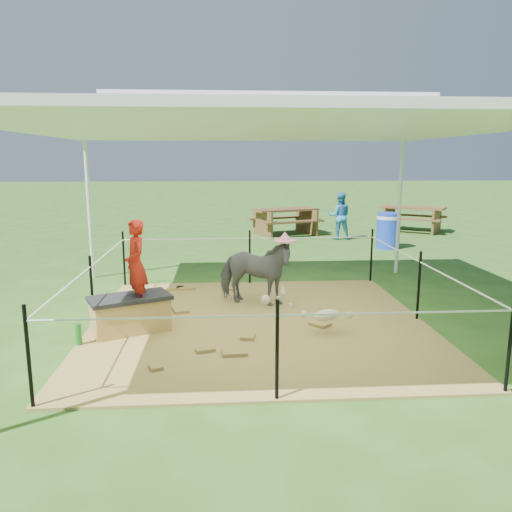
{
  "coord_description": "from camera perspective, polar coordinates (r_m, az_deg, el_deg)",
  "views": [
    {
      "loc": [
        -0.5,
        -6.61,
        2.26
      ],
      "look_at": [
        0.0,
        0.6,
        0.85
      ],
      "focal_mm": 35.0,
      "sensor_mm": 36.0,
      "label": 1
    }
  ],
  "objects": [
    {
      "name": "ground",
      "position": [
        7.0,
        0.34,
        -7.79
      ],
      "size": [
        90.0,
        90.0,
        0.0
      ],
      "primitive_type": "plane",
      "color": "#2D5919",
      "rests_on": "ground"
    },
    {
      "name": "hay_patch",
      "position": [
        6.99,
        0.34,
        -7.68
      ],
      "size": [
        4.6,
        4.6,
        0.03
      ],
      "primitive_type": "cube",
      "color": "brown",
      "rests_on": "ground"
    },
    {
      "name": "canopy_tent",
      "position": [
        6.64,
        0.37,
        14.78
      ],
      "size": [
        6.3,
        6.3,
        2.9
      ],
      "color": "silver",
      "rests_on": "ground"
    },
    {
      "name": "rope_fence",
      "position": [
        6.82,
        0.35,
        -2.67
      ],
      "size": [
        4.54,
        4.54,
        1.0
      ],
      "color": "black",
      "rests_on": "ground"
    },
    {
      "name": "straw_bale",
      "position": [
        6.78,
        -14.14,
        -6.61
      ],
      "size": [
        1.07,
        0.83,
        0.43
      ],
      "primitive_type": "cube",
      "rotation": [
        0.0,
        0.0,
        0.42
      ],
      "color": "#B18740",
      "rests_on": "hay_patch"
    },
    {
      "name": "dark_cloth",
      "position": [
        6.71,
        -14.24,
        -4.66
      ],
      "size": [
        1.15,
        0.9,
        0.05
      ],
      "primitive_type": "cube",
      "rotation": [
        0.0,
        0.0,
        0.42
      ],
      "color": "black",
      "rests_on": "straw_bale"
    },
    {
      "name": "woman",
      "position": [
        6.57,
        -13.61,
        -0.05
      ],
      "size": [
        0.42,
        0.5,
        1.15
      ],
      "primitive_type": "imported",
      "rotation": [
        0.0,
        0.0,
        -1.15
      ],
      "color": "red",
      "rests_on": "straw_bale"
    },
    {
      "name": "green_bottle",
      "position": [
        6.51,
        -19.62,
        -8.41
      ],
      "size": [
        0.1,
        0.1,
        0.27
      ],
      "primitive_type": "cylinder",
      "rotation": [
        0.0,
        0.0,
        0.42
      ],
      "color": "#1A7822",
      "rests_on": "hay_patch"
    },
    {
      "name": "pony",
      "position": [
        7.67,
        -0.21,
        -1.85
      ],
      "size": [
        1.34,
        0.98,
        1.03
      ],
      "primitive_type": "imported",
      "rotation": [
        0.0,
        0.0,
        1.18
      ],
      "color": "#4E4F54",
      "rests_on": "hay_patch"
    },
    {
      "name": "pink_hat",
      "position": [
        7.56,
        -0.21,
        2.52
      ],
      "size": [
        0.32,
        0.32,
        0.15
      ],
      "primitive_type": "cylinder",
      "color": "pink",
      "rests_on": "pony"
    },
    {
      "name": "foal",
      "position": [
        6.56,
        8.08,
        -6.47
      ],
      "size": [
        1.1,
        0.89,
        0.53
      ],
      "primitive_type": null,
      "rotation": [
        0.0,
        0.0,
        0.43
      ],
      "color": "beige",
      "rests_on": "hay_patch"
    },
    {
      "name": "trash_barrel",
      "position": [
        13.2,
        14.87,
        2.82
      ],
      "size": [
        0.68,
        0.68,
        0.91
      ],
      "primitive_type": "cylinder",
      "rotation": [
        0.0,
        0.0,
        0.18
      ],
      "color": "blue",
      "rests_on": "ground"
    },
    {
      "name": "picnic_table_near",
      "position": [
        15.08,
        3.34,
        3.94
      ],
      "size": [
        2.25,
        1.93,
        0.79
      ],
      "primitive_type": "cube",
      "rotation": [
        0.0,
        0.0,
        0.34
      ],
      "color": "#56351D",
      "rests_on": "ground"
    },
    {
      "name": "picnic_table_far",
      "position": [
        16.53,
        17.43,
        4.06
      ],
      "size": [
        2.33,
        2.18,
        0.79
      ],
      "primitive_type": "cube",
      "rotation": [
        0.0,
        0.0,
        -0.58
      ],
      "color": "#51351C",
      "rests_on": "ground"
    },
    {
      "name": "distant_person",
      "position": [
        14.38,
        9.53,
        4.54
      ],
      "size": [
        0.7,
        0.57,
        1.33
      ],
      "primitive_type": "imported",
      "rotation": [
        0.0,
        0.0,
        3.03
      ],
      "color": "#3382C2",
      "rests_on": "ground"
    }
  ]
}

